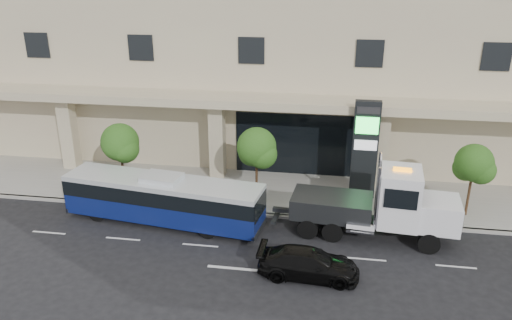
{
  "coord_description": "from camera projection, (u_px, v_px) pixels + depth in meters",
  "views": [
    {
      "loc": [
        1.99,
        -22.04,
        12.82
      ],
      "look_at": [
        -1.78,
        2.0,
        3.28
      ],
      "focal_mm": 35.0,
      "sensor_mm": 36.0,
      "label": 1
    }
  ],
  "objects": [
    {
      "name": "tree_right",
      "position": [
        474.0,
        166.0,
        26.05
      ],
      "size": [
        2.1,
        2.0,
        4.04
      ],
      "color": "#422B19",
      "rests_on": "sidewalk"
    },
    {
      "name": "signage_pylon",
      "position": [
        365.0,
        149.0,
        28.25
      ],
      "size": [
        1.45,
        0.56,
        5.75
      ],
      "rotation": [
        0.0,
        0.0,
        -0.02
      ],
      "color": "black",
      "rests_on": "sidewalk"
    },
    {
      "name": "sidewalk",
      "position": [
        293.0,
        193.0,
        29.81
      ],
      "size": [
        120.0,
        6.0,
        0.15
      ],
      "primitive_type": "cube",
      "color": "gray",
      "rests_on": "ground"
    },
    {
      "name": "city_bus",
      "position": [
        163.0,
        198.0,
        26.19
      ],
      "size": [
        10.87,
        3.67,
        2.7
      ],
      "rotation": [
        0.0,
        0.0,
        -0.14
      ],
      "color": "black",
      "rests_on": "ground"
    },
    {
      "name": "tree_left",
      "position": [
        121.0,
        145.0,
        28.84
      ],
      "size": [
        2.27,
        2.2,
        4.22
      ],
      "color": "#422B19",
      "rests_on": "sidewalk"
    },
    {
      "name": "ground",
      "position": [
        285.0,
        236.0,
        25.23
      ],
      "size": [
        120.0,
        120.0,
        0.0
      ],
      "primitive_type": "plane",
      "color": "black",
      "rests_on": "ground"
    },
    {
      "name": "tree_mid",
      "position": [
        257.0,
        150.0,
        27.63
      ],
      "size": [
        2.28,
        2.2,
        4.38
      ],
      "color": "#422B19",
      "rests_on": "sidewalk"
    },
    {
      "name": "convention_center",
      "position": [
        309.0,
        7.0,
        35.78
      ],
      "size": [
        60.0,
        17.6,
        20.0
      ],
      "color": "beige",
      "rests_on": "ground"
    },
    {
      "name": "curb",
      "position": [
        288.0,
        217.0,
        27.05
      ],
      "size": [
        120.0,
        0.3,
        0.15
      ],
      "primitive_type": "cube",
      "color": "gray",
      "rests_on": "ground"
    },
    {
      "name": "tow_truck",
      "position": [
        381.0,
        206.0,
        24.59
      ],
      "size": [
        9.21,
        2.92,
        4.17
      ],
      "rotation": [
        0.0,
        0.0,
        -0.09
      ],
      "color": "#2D3033",
      "rests_on": "ground"
    },
    {
      "name": "black_sedan",
      "position": [
        308.0,
        263.0,
        21.81
      ],
      "size": [
        4.5,
        1.94,
        1.29
      ],
      "primitive_type": "imported",
      "rotation": [
        0.0,
        0.0,
        1.54
      ],
      "color": "black",
      "rests_on": "ground"
    }
  ]
}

